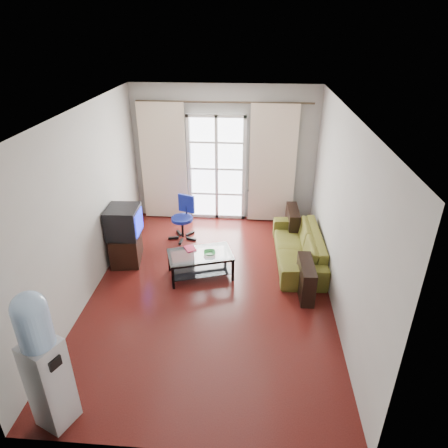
% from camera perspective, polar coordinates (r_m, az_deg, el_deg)
% --- Properties ---
extents(floor, '(5.20, 5.20, 0.00)m').
position_cam_1_polar(floor, '(6.27, -1.82, -9.38)').
color(floor, '#541914').
rests_on(floor, ground).
extents(ceiling, '(5.20, 5.20, 0.00)m').
position_cam_1_polar(ceiling, '(5.14, -2.28, 15.59)').
color(ceiling, white).
rests_on(ceiling, wall_back).
extents(wall_back, '(3.60, 0.02, 2.70)m').
position_cam_1_polar(wall_back, '(7.98, 0.04, 9.85)').
color(wall_back, '#B0AEA7').
rests_on(wall_back, floor).
extents(wall_front, '(3.60, 0.02, 2.70)m').
position_cam_1_polar(wall_front, '(3.43, -7.00, -17.04)').
color(wall_front, '#B0AEA7').
rests_on(wall_front, floor).
extents(wall_left, '(0.02, 5.20, 2.70)m').
position_cam_1_polar(wall_left, '(6.03, -19.30, 2.32)').
color(wall_left, '#B0AEA7').
rests_on(wall_left, floor).
extents(wall_right, '(0.02, 5.20, 2.70)m').
position_cam_1_polar(wall_right, '(5.67, 16.38, 1.17)').
color(wall_right, '#B0AEA7').
rests_on(wall_right, floor).
extents(french_door, '(1.16, 0.06, 2.15)m').
position_cam_1_polar(french_door, '(8.03, -1.06, 7.88)').
color(french_door, white).
rests_on(french_door, wall_back).
extents(curtain_rod, '(3.30, 0.04, 0.04)m').
position_cam_1_polar(curtain_rod, '(7.64, -0.01, 17.01)').
color(curtain_rod, '#4C3F2D').
rests_on(curtain_rod, wall_back).
extents(curtain_left, '(0.90, 0.07, 2.35)m').
position_cam_1_polar(curtain_left, '(8.10, -8.62, 8.67)').
color(curtain_left, beige).
rests_on(curtain_left, curtain_rod).
extents(curtain_right, '(0.90, 0.07, 2.35)m').
position_cam_1_polar(curtain_right, '(7.90, 6.93, 8.32)').
color(curtain_right, beige).
rests_on(curtain_right, curtain_rod).
extents(radiator, '(0.64, 0.12, 0.64)m').
position_cam_1_polar(radiator, '(8.24, 5.55, 2.67)').
color(radiator, gray).
rests_on(radiator, floor).
extents(sofa, '(1.92, 0.85, 0.55)m').
position_cam_1_polar(sofa, '(6.94, 10.56, -3.20)').
color(sofa, brown).
rests_on(sofa, floor).
extents(coffee_table, '(1.14, 0.86, 0.41)m').
position_cam_1_polar(coffee_table, '(6.45, -3.41, -5.39)').
color(coffee_table, silver).
rests_on(coffee_table, floor).
extents(bowl, '(0.28, 0.28, 0.05)m').
position_cam_1_polar(bowl, '(6.34, -2.07, -4.16)').
color(bowl, '#318737').
rests_on(bowl, coffee_table).
extents(book, '(0.34, 0.35, 0.02)m').
position_cam_1_polar(book, '(6.49, -5.51, -3.66)').
color(book, '#A33814').
rests_on(book, coffee_table).
extents(remote, '(0.16, 0.05, 0.02)m').
position_cam_1_polar(remote, '(6.42, -2.17, -3.87)').
color(remote, black).
rests_on(remote, coffee_table).
extents(tv_stand, '(0.56, 0.75, 0.51)m').
position_cam_1_polar(tv_stand, '(7.05, -13.77, -3.23)').
color(tv_stand, black).
rests_on(tv_stand, floor).
extents(crt_tv, '(0.58, 0.57, 0.51)m').
position_cam_1_polar(crt_tv, '(6.79, -14.34, 0.30)').
color(crt_tv, black).
rests_on(crt_tv, tv_stand).
extents(task_chair, '(0.73, 0.73, 0.83)m').
position_cam_1_polar(task_chair, '(7.59, -5.85, -0.31)').
color(task_chair, black).
rests_on(task_chair, floor).
extents(water_cooler, '(0.43, 0.43, 1.62)m').
position_cam_1_polar(water_cooler, '(4.37, -24.44, -17.18)').
color(water_cooler, silver).
rests_on(water_cooler, floor).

